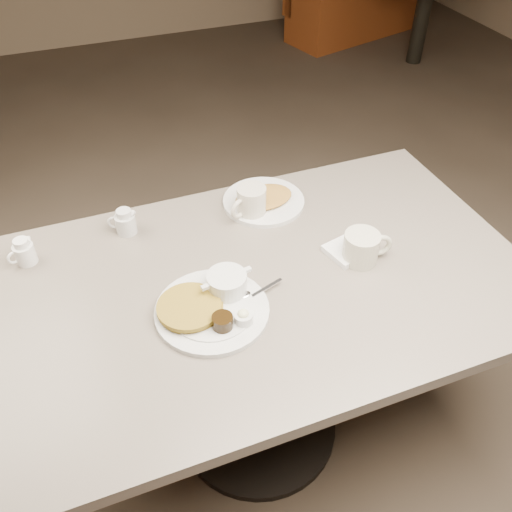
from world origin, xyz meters
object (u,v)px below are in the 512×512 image
object	(u,v)px
coffee_mug_near	(362,247)
creamer_left	(24,252)
hash_plate	(264,200)
coffee_mug_far	(251,202)
creamer_right	(125,222)
diner_table	(258,321)
main_plate	(212,304)

from	to	relation	value
coffee_mug_near	creamer_left	size ratio (longest dim) A/B	1.82
creamer_left	hash_plate	world-z (taller)	creamer_left
coffee_mug_far	creamer_right	bearing A→B (deg)	171.47
diner_table	creamer_left	world-z (taller)	creamer_left
hash_plate	creamer_left	bearing A→B (deg)	-178.35
coffee_mug_far	creamer_left	xyz separation A→B (m)	(-0.67, 0.02, -0.01)
coffee_mug_near	hash_plate	size ratio (longest dim) A/B	0.52
coffee_mug_near	hash_plate	xyz separation A→B (m)	(-0.16, 0.35, -0.03)
diner_table	hash_plate	size ratio (longest dim) A/B	5.23
main_plate	coffee_mug_far	size ratio (longest dim) A/B	2.73
main_plate	coffee_mug_far	bearing A→B (deg)	55.58
diner_table	coffee_mug_near	bearing A→B (deg)	-5.15
main_plate	hash_plate	world-z (taller)	main_plate
main_plate	coffee_mug_near	world-z (taller)	coffee_mug_near
coffee_mug_far	coffee_mug_near	bearing A→B (deg)	-54.21
main_plate	creamer_left	bearing A→B (deg)	140.26
coffee_mug_far	creamer_left	distance (m)	0.67
diner_table	hash_plate	bearing A→B (deg)	66.31
diner_table	coffee_mug_near	size ratio (longest dim) A/B	10.01
creamer_left	creamer_right	size ratio (longest dim) A/B	0.94
main_plate	coffee_mug_near	distance (m)	0.45
coffee_mug_near	creamer_left	world-z (taller)	coffee_mug_near
main_plate	coffee_mug_near	size ratio (longest dim) A/B	2.53
coffee_mug_near	creamer_left	bearing A→B (deg)	159.72
coffee_mug_far	main_plate	bearing A→B (deg)	-124.42
diner_table	coffee_mug_near	xyz separation A→B (m)	(0.30, -0.03, 0.22)
creamer_left	hash_plate	bearing A→B (deg)	1.65
coffee_mug_near	creamer_right	bearing A→B (deg)	148.83
coffee_mug_far	creamer_right	world-z (taller)	coffee_mug_far
creamer_left	creamer_right	bearing A→B (deg)	6.69
coffee_mug_near	coffee_mug_far	size ratio (longest dim) A/B	1.08
diner_table	creamer_left	size ratio (longest dim) A/B	18.23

